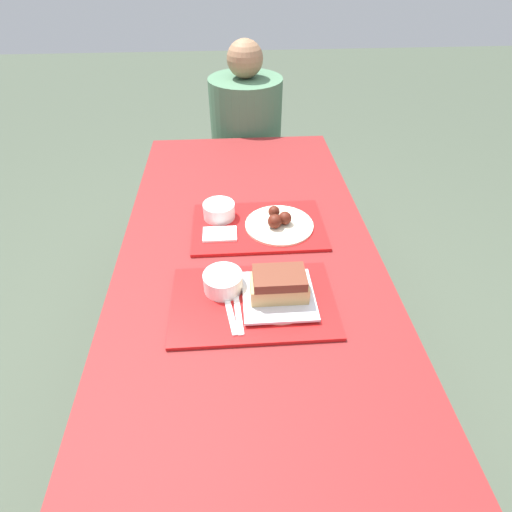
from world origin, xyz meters
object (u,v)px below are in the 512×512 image
object	(u,v)px
wings_plate_far	(279,222)
tray_far	(258,227)
brisket_sandwich_plate	(279,289)
bowl_coleslaw_near	(223,281)
person_seated_across	(246,123)
tray_near	(252,302)
bowl_coleslaw_far	(219,210)

from	to	relation	value
wings_plate_far	tray_far	bearing A→B (deg)	174.15
tray_far	brisket_sandwich_plate	xyz separation A→B (m)	(0.03, -0.35, 0.04)
brisket_sandwich_plate	wings_plate_far	xyz separation A→B (m)	(0.04, 0.35, -0.02)
bowl_coleslaw_near	person_seated_across	bearing A→B (deg)	84.32
tray_far	person_seated_across	size ratio (longest dim) A/B	0.66
tray_near	brisket_sandwich_plate	distance (m)	0.09
wings_plate_far	person_seated_across	bearing A→B (deg)	93.79
brisket_sandwich_plate	person_seated_across	xyz separation A→B (m)	(-0.03, 1.33, -0.06)
bowl_coleslaw_near	person_seated_across	distance (m)	1.29
wings_plate_far	bowl_coleslaw_far	bearing A→B (deg)	162.04
tray_near	tray_far	size ratio (longest dim) A/B	1.00
brisket_sandwich_plate	wings_plate_far	size ratio (longest dim) A/B	0.84
tray_near	brisket_sandwich_plate	xyz separation A→B (m)	(0.07, 0.00, 0.04)
tray_near	person_seated_across	xyz separation A→B (m)	(0.05, 1.34, -0.02)
tray_far	person_seated_across	xyz separation A→B (m)	(0.00, 0.98, -0.02)
bowl_coleslaw_near	brisket_sandwich_plate	xyz separation A→B (m)	(0.15, -0.05, 0.01)
tray_far	wings_plate_far	world-z (taller)	wings_plate_far
tray_far	brisket_sandwich_plate	distance (m)	0.36
tray_far	bowl_coleslaw_far	xyz separation A→B (m)	(-0.14, 0.06, 0.04)
tray_near	brisket_sandwich_plate	size ratio (longest dim) A/B	2.29
bowl_coleslaw_near	brisket_sandwich_plate	distance (m)	0.16
wings_plate_far	tray_near	bearing A→B (deg)	-108.00
tray_near	bowl_coleslaw_far	bearing A→B (deg)	102.28
person_seated_across	tray_far	bearing A→B (deg)	-90.27
brisket_sandwich_plate	person_seated_across	distance (m)	1.33
tray_far	bowl_coleslaw_far	bearing A→B (deg)	156.30
tray_near	tray_far	distance (m)	0.36
bowl_coleslaw_far	person_seated_across	size ratio (longest dim) A/B	0.16
bowl_coleslaw_far	wings_plate_far	bearing A→B (deg)	-17.96
brisket_sandwich_plate	tray_far	bearing A→B (deg)	94.81
bowl_coleslaw_near	bowl_coleslaw_far	world-z (taller)	same
tray_far	tray_near	bearing A→B (deg)	-97.03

